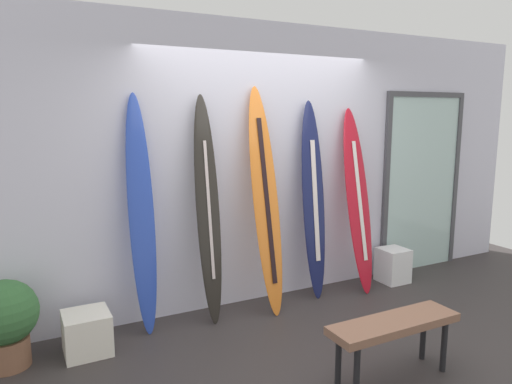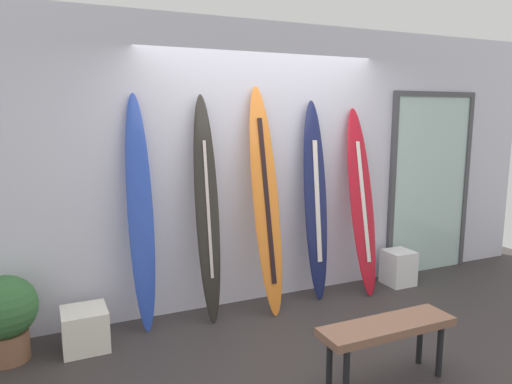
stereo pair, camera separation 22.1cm
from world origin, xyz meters
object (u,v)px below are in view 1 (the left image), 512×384
surfboard_charcoal (208,211)px  bench (394,328)px  display_block_left (87,333)px  glass_door (422,179)px  surfboard_navy (313,201)px  surfboard_crimson (358,202)px  surfboard_sunset (266,201)px  potted_plant (5,319)px  display_block_center (393,265)px  surfboard_cobalt (142,217)px

surfboard_charcoal → bench: surfboard_charcoal is taller
display_block_left → glass_door: glass_door is taller
surfboard_navy → surfboard_crimson: bearing=-6.0°
surfboard_sunset → glass_door: 2.32m
surfboard_crimson → potted_plant: surfboard_crimson is taller
surfboard_charcoal → display_block_center: 2.39m
display_block_left → display_block_center: display_block_center is taller
surfboard_sunset → surfboard_crimson: surfboard_sunset is taller
surfboard_cobalt → potted_plant: 1.28m
surfboard_crimson → display_block_center: (0.52, -0.02, -0.78)m
surfboard_sunset → bench: bearing=-81.3°
potted_plant → bench: (2.50, -1.45, 0.00)m
surfboard_charcoal → surfboard_crimson: 1.72m
bench → potted_plant: bearing=149.8°
display_block_center → display_block_left: bearing=-178.1°
surfboard_cobalt → bench: (1.41, -1.61, -0.64)m
display_block_left → glass_door: (4.00, 0.36, 0.95)m
display_block_left → surfboard_sunset: bearing=4.0°
surfboard_cobalt → display_block_center: surfboard_cobalt is taller
surfboard_charcoal → surfboard_navy: 1.18m
surfboard_navy → surfboard_sunset: bearing=-173.0°
surfboard_charcoal → display_block_left: surfboard_charcoal is taller
surfboard_sunset → bench: surfboard_sunset is taller
surfboard_cobalt → surfboard_navy: bearing=-0.4°
surfboard_navy → display_block_center: 1.35m
potted_plant → display_block_center: bearing=1.0°
surfboard_charcoal → display_block_center: (2.24, -0.04, -0.84)m
potted_plant → bench: size_ratio=0.67×
bench → surfboard_cobalt: bearing=131.1°
surfboard_sunset → surfboard_navy: size_ratio=1.06×
surfboard_crimson → bench: size_ratio=1.93×
surfboard_sunset → potted_plant: size_ratio=3.18×
surfboard_navy → bench: surfboard_navy is taller
display_block_center → bench: bench is taller
surfboard_charcoal → surfboard_sunset: 0.58m
surfboard_charcoal → surfboard_crimson: (1.71, -0.02, -0.05)m
display_block_center → glass_door: size_ratio=0.18×
surfboard_crimson → display_block_left: 2.95m
bench → surfboard_crimson: bearing=59.6°
glass_door → bench: bearing=-139.5°
glass_door → surfboard_navy: bearing=-174.3°
bench → surfboard_charcoal: bearing=117.6°
surfboard_cobalt → bench: size_ratio=2.04×
glass_door → potted_plant: size_ratio=3.16×
surfboard_charcoal → potted_plant: size_ratio=3.06×
display_block_left → surfboard_crimson: bearing=2.7°
surfboard_crimson → potted_plant: (-3.40, -0.09, -0.59)m
surfboard_navy → display_block_center: bearing=-4.3°
display_block_left → potted_plant: bearing=175.2°
surfboard_sunset → surfboard_navy: 0.61m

